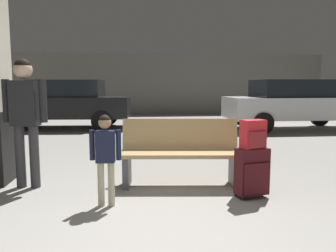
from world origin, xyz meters
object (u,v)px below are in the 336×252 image
at_px(parked_car_far, 65,103).
at_px(parked_car_side, 293,103).
at_px(child, 105,150).
at_px(adult, 25,109).
at_px(suitcase, 252,172).
at_px(bench, 180,153).
at_px(backpack_bright, 253,135).

bearing_deg(parked_car_far, parked_car_side, -9.12).
distance_m(child, adult, 1.42).
bearing_deg(suitcase, adult, 165.22).
bearing_deg(parked_car_side, bench, -128.81).
bearing_deg(parked_car_far, child, -76.27).
bearing_deg(parked_car_far, bench, -67.23).
distance_m(suitcase, backpack_bright, 0.45).
height_order(backpack_bright, adult, adult).
xyz_separation_m(bench, backpack_bright, (0.77, -0.64, 0.33)).
height_order(adult, parked_car_far, adult).
distance_m(backpack_bright, child, 1.73).
bearing_deg(backpack_bright, child, -177.20).
bearing_deg(adult, parked_car_side, 39.60).
relative_size(child, parked_car_side, 0.25).
height_order(bench, backpack_bright, backpack_bright).
relative_size(suitcase, parked_car_side, 0.15).
height_order(suitcase, adult, adult).
relative_size(adult, parked_car_side, 0.41).
xyz_separation_m(adult, parked_car_far, (-0.67, 6.33, -0.24)).
height_order(backpack_bright, parked_car_side, parked_car_side).
bearing_deg(adult, child, -37.43).
bearing_deg(adult, suitcase, -14.78).
height_order(bench, parked_car_side, parked_car_side).
distance_m(bench, parked_car_far, 6.98).
bearing_deg(child, adult, 142.57).
height_order(suitcase, child, child).
height_order(child, parked_car_far, parked_car_far).
relative_size(bench, parked_car_side, 0.40).
distance_m(suitcase, parked_car_side, 6.92).
xyz_separation_m(bench, adult, (-2.03, 0.10, 0.60)).
bearing_deg(bench, child, -142.68).
bearing_deg(parked_car_side, suitcase, -120.45).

